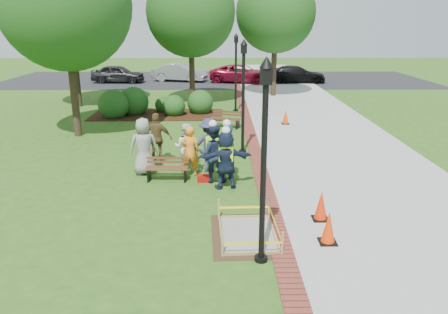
{
  "coord_description": "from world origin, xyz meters",
  "views": [
    {
      "loc": [
        0.39,
        -11.19,
        4.88
      ],
      "look_at": [
        0.5,
        1.2,
        1.0
      ],
      "focal_mm": 35.0,
      "sensor_mm": 36.0,
      "label": 1
    }
  ],
  "objects_px": {
    "hivis_worker_a": "(226,158)",
    "hivis_worker_c": "(213,152)",
    "cone_front": "(328,228)",
    "wet_concrete_pad": "(248,226)",
    "bench_near": "(167,173)",
    "hivis_worker_b": "(227,151)",
    "lamp_near": "(264,149)"
  },
  "relations": [
    {
      "from": "cone_front",
      "to": "hivis_worker_c",
      "type": "relative_size",
      "value": 0.4
    },
    {
      "from": "wet_concrete_pad",
      "to": "cone_front",
      "type": "bearing_deg",
      "value": -12.8
    },
    {
      "from": "lamp_near",
      "to": "hivis_worker_a",
      "type": "xyz_separation_m",
      "value": [
        -0.69,
        4.25,
        -1.53
      ]
    },
    {
      "from": "lamp_near",
      "to": "hivis_worker_b",
      "type": "height_order",
      "value": "lamp_near"
    },
    {
      "from": "wet_concrete_pad",
      "to": "cone_front",
      "type": "height_order",
      "value": "cone_front"
    },
    {
      "from": "cone_front",
      "to": "hivis_worker_c",
      "type": "bearing_deg",
      "value": 123.26
    },
    {
      "from": "hivis_worker_b",
      "to": "hivis_worker_c",
      "type": "bearing_deg",
      "value": -169.31
    },
    {
      "from": "bench_near",
      "to": "lamp_near",
      "type": "bearing_deg",
      "value": -62.53
    },
    {
      "from": "hivis_worker_c",
      "to": "cone_front",
      "type": "bearing_deg",
      "value": -56.74
    },
    {
      "from": "cone_front",
      "to": "hivis_worker_a",
      "type": "distance_m",
      "value": 4.22
    },
    {
      "from": "lamp_near",
      "to": "hivis_worker_c",
      "type": "bearing_deg",
      "value": 102.69
    },
    {
      "from": "cone_front",
      "to": "hivis_worker_a",
      "type": "bearing_deg",
      "value": 123.12
    },
    {
      "from": "wet_concrete_pad",
      "to": "lamp_near",
      "type": "xyz_separation_m",
      "value": [
        0.21,
        -1.16,
        2.25
      ]
    },
    {
      "from": "cone_front",
      "to": "hivis_worker_c",
      "type": "xyz_separation_m",
      "value": [
        -2.68,
        4.09,
        0.6
      ]
    },
    {
      "from": "wet_concrete_pad",
      "to": "hivis_worker_a",
      "type": "xyz_separation_m",
      "value": [
        -0.48,
        3.1,
        0.72
      ]
    },
    {
      "from": "hivis_worker_a",
      "to": "hivis_worker_b",
      "type": "height_order",
      "value": "hivis_worker_b"
    },
    {
      "from": "wet_concrete_pad",
      "to": "cone_front",
      "type": "distance_m",
      "value": 1.86
    },
    {
      "from": "bench_near",
      "to": "lamp_near",
      "type": "distance_m",
      "value": 5.98
    },
    {
      "from": "wet_concrete_pad",
      "to": "hivis_worker_a",
      "type": "relative_size",
      "value": 1.23
    },
    {
      "from": "cone_front",
      "to": "lamp_near",
      "type": "distance_m",
      "value": 2.74
    },
    {
      "from": "hivis_worker_a",
      "to": "hivis_worker_c",
      "type": "bearing_deg",
      "value": 124.11
    },
    {
      "from": "cone_front",
      "to": "hivis_worker_b",
      "type": "xyz_separation_m",
      "value": [
        -2.25,
        4.17,
        0.6
      ]
    },
    {
      "from": "hivis_worker_b",
      "to": "hivis_worker_c",
      "type": "xyz_separation_m",
      "value": [
        -0.43,
        -0.08,
        0.0
      ]
    },
    {
      "from": "hivis_worker_c",
      "to": "hivis_worker_a",
      "type": "bearing_deg",
      "value": -55.89
    },
    {
      "from": "bench_near",
      "to": "hivis_worker_b",
      "type": "xyz_separation_m",
      "value": [
        1.9,
        -0.0,
        0.75
      ]
    },
    {
      "from": "bench_near",
      "to": "hivis_worker_b",
      "type": "height_order",
      "value": "hivis_worker_b"
    },
    {
      "from": "wet_concrete_pad",
      "to": "cone_front",
      "type": "relative_size",
      "value": 3.0
    },
    {
      "from": "bench_near",
      "to": "cone_front",
      "type": "relative_size",
      "value": 1.7
    },
    {
      "from": "hivis_worker_b",
      "to": "cone_front",
      "type": "bearing_deg",
      "value": -61.61
    },
    {
      "from": "hivis_worker_a",
      "to": "hivis_worker_b",
      "type": "distance_m",
      "value": 0.66
    },
    {
      "from": "cone_front",
      "to": "hivis_worker_c",
      "type": "height_order",
      "value": "hivis_worker_c"
    },
    {
      "from": "lamp_near",
      "to": "hivis_worker_b",
      "type": "distance_m",
      "value": 5.18
    }
  ]
}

